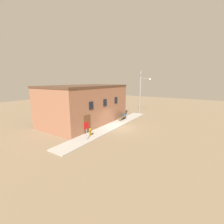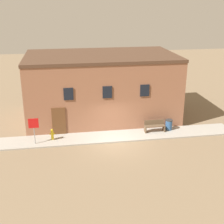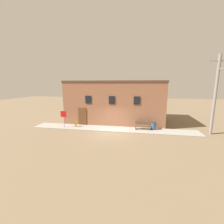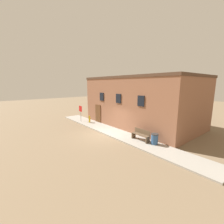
% 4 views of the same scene
% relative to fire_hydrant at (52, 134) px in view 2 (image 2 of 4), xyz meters
% --- Properties ---
extents(ground_plane, '(80.00, 80.00, 0.00)m').
position_rel_fire_hydrant_xyz_m(ground_plane, '(4.44, -1.10, -0.51)').
color(ground_plane, '#7A664C').
extents(sidewalk, '(18.44, 2.03, 0.11)m').
position_rel_fire_hydrant_xyz_m(sidewalk, '(4.44, -0.09, -0.46)').
color(sidewalk, '#9E998E').
rests_on(sidewalk, ground).
extents(brick_building, '(12.30, 7.08, 5.43)m').
position_rel_fire_hydrant_xyz_m(brick_building, '(4.16, 4.41, 2.20)').
color(brick_building, '#8E5B42').
rests_on(brick_building, ground).
extents(fire_hydrant, '(0.40, 0.19, 0.81)m').
position_rel_fire_hydrant_xyz_m(fire_hydrant, '(0.00, 0.00, 0.00)').
color(fire_hydrant, gold).
rests_on(fire_hydrant, sidewalk).
extents(stop_sign, '(0.70, 0.06, 1.90)m').
position_rel_fire_hydrant_xyz_m(stop_sign, '(-1.19, -0.53, 0.93)').
color(stop_sign, gray).
rests_on(stop_sign, sidewalk).
extents(bench, '(1.55, 0.44, 0.90)m').
position_rel_fire_hydrant_xyz_m(bench, '(7.70, 0.21, 0.05)').
color(bench, brown).
rests_on(bench, sidewalk).
extents(trash_bin, '(0.55, 0.55, 0.82)m').
position_rel_fire_hydrant_xyz_m(trash_bin, '(8.90, 0.37, 0.01)').
color(trash_bin, '#2D517F').
rests_on(trash_bin, sidewalk).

